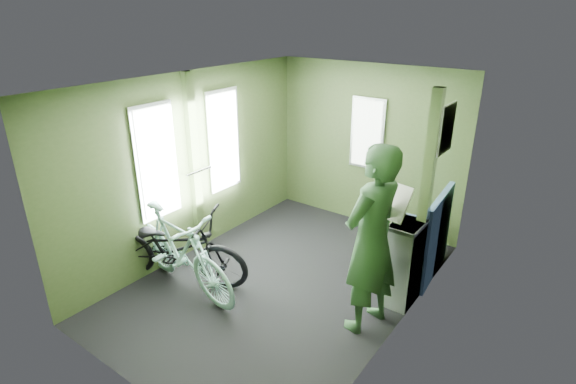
# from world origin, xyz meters

# --- Properties ---
(room) EXTENTS (4.00, 4.02, 2.31)m
(room) POSITION_xyz_m (-0.04, 0.04, 1.44)
(room) COLOR black
(room) RESTS_ON ground
(bicycle_black) EXTENTS (1.94, 1.33, 1.03)m
(bicycle_black) POSITION_xyz_m (-0.99, -0.74, 0.00)
(bicycle_black) COLOR black
(bicycle_black) RESTS_ON ground
(bicycle_mint) EXTENTS (1.79, 0.85, 1.10)m
(bicycle_mint) POSITION_xyz_m (-0.80, -0.81, 0.00)
(bicycle_mint) COLOR #A6E9E2
(bicycle_mint) RESTS_ON ground
(passenger) EXTENTS (0.59, 0.80, 1.90)m
(passenger) POSITION_xyz_m (1.12, -0.11, 0.95)
(passenger) COLOR #2A4E2B
(passenger) RESTS_ON ground
(waste_box) EXTENTS (0.28, 0.39, 0.95)m
(waste_box) POSITION_xyz_m (1.26, 0.44, 0.47)
(waste_box) COLOR gray
(waste_box) RESTS_ON ground
(bench_seat) EXTENTS (0.62, 1.03, 1.04)m
(bench_seat) POSITION_xyz_m (1.15, 1.14, 0.31)
(bench_seat) COLOR #314C67
(bench_seat) RESTS_ON ground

